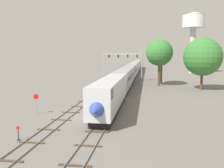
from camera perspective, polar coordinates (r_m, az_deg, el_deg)
name	(u,v)px	position (r m, az deg, el deg)	size (l,w,h in m)	color
ground_plane	(92,117)	(32.77, -4.84, -7.80)	(400.00, 400.00, 0.00)	slate
track_main	(133,76)	(91.34, 5.02, 1.90)	(2.60, 200.00, 0.16)	slate
track_near	(111,82)	(72.11, -0.29, 0.52)	(2.60, 160.00, 0.16)	slate
passenger_train	(133,70)	(87.27, 4.89, 3.33)	(3.04, 124.80, 4.80)	silver
signal_gantry	(123,60)	(74.66, 2.59, 5.69)	(12.10, 0.49, 8.94)	#999BA0
water_tower	(193,26)	(111.36, 18.61, 12.89)	(9.45, 9.45, 25.88)	beige
switch_stand	(18,135)	(25.89, -21.18, -11.19)	(0.36, 0.24, 1.46)	black
stop_sign	(36,101)	(35.46, -17.41, -3.85)	(0.76, 0.08, 2.88)	gray
trackside_tree_left	(162,55)	(68.36, 11.61, 6.77)	(5.26, 5.26, 10.82)	brown
trackside_tree_mid	(159,53)	(64.83, 11.09, 7.25)	(6.99, 6.99, 12.19)	brown
trackside_tree_right	(203,57)	(60.15, 20.55, 5.97)	(8.81, 8.81, 12.07)	brown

